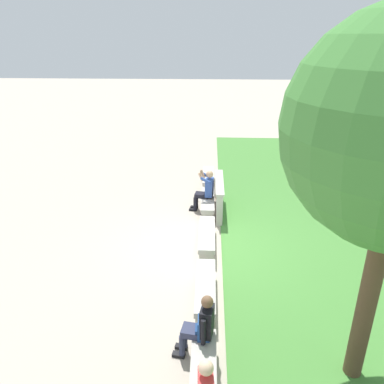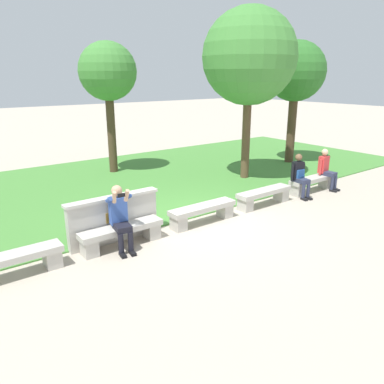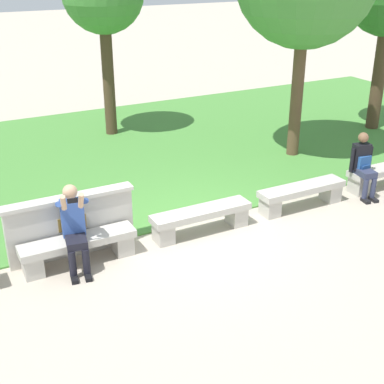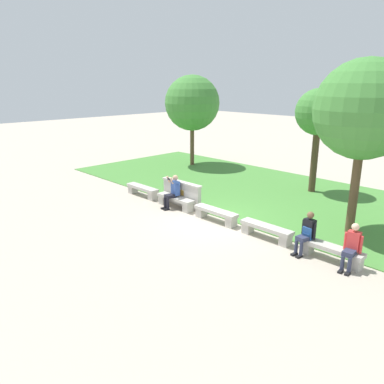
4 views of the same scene
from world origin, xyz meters
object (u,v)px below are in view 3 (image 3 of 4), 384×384
bench_far (302,193)px  person_photographer (74,224)px  backpack (362,164)px  bench_mid (201,217)px  bench_near (79,247)px  person_distant (363,163)px

bench_far → person_photographer: size_ratio=1.35×
person_photographer → backpack: (5.78, 0.06, -0.11)m
backpack → person_photographer: bearing=-179.4°
bench_mid → bench_far: bearing=0.0°
bench_near → person_distant: person_distant is taller
bench_near → bench_far: size_ratio=1.00×
person_photographer → backpack: person_photographer is taller
backpack → person_distant: bearing=-114.9°
bench_mid → person_photographer: bearing=-178.0°
bench_far → person_photographer: 4.37m
bench_far → person_photographer: bearing=-179.0°
bench_far → backpack: bearing=-0.8°
bench_far → person_distant: 1.46m
person_photographer → backpack: size_ratio=3.08×
bench_near → backpack: (5.73, -0.02, 0.33)m
bench_far → person_distant: size_ratio=1.42×
bench_mid → bench_far: same height
person_photographer → backpack: bearing=0.6°
bench_near → person_photographer: person_photographer is taller
backpack → bench_near: bearing=179.8°
person_distant → bench_mid: bearing=179.0°
person_distant → backpack: (0.02, 0.05, -0.05)m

